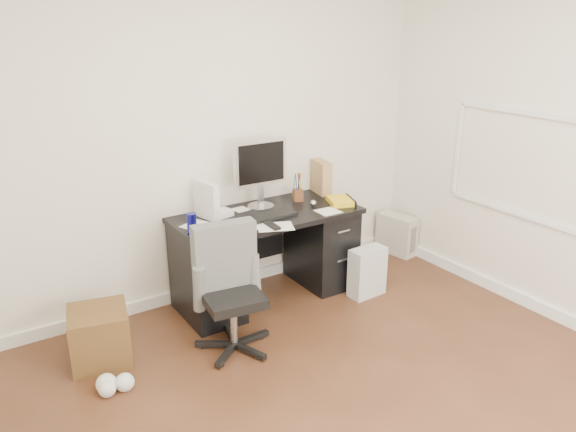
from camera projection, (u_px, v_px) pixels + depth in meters
name	position (u px, v px, depth m)	size (l,w,h in m)	color
ground	(368.00, 420.00, 3.31)	(4.00, 4.00, 0.00)	#412415
room_shell	(385.00, 142.00, 2.79)	(4.02, 4.02, 2.71)	silver
desk	(267.00, 253.00, 4.63)	(1.50, 0.70, 0.75)	black
loose_papers	(248.00, 219.00, 4.37)	(1.10, 0.60, 0.00)	silver
lcd_monitor	(260.00, 174.00, 4.54)	(0.46, 0.26, 0.58)	#B7B7BC
keyboard	(268.00, 216.00, 4.40)	(0.46, 0.16, 0.03)	black
computer_mouse	(313.00, 203.00, 4.67)	(0.05, 0.05, 0.05)	#B7B7BC
travel_mug	(192.00, 224.00, 4.06)	(0.07, 0.07, 0.16)	navy
white_binder	(207.00, 200.00, 4.35)	(0.12, 0.25, 0.29)	white
magazine_file	(321.00, 177.00, 4.98)	(0.12, 0.25, 0.29)	#99744A
pen_cup	(298.00, 187.00, 4.78)	(0.10, 0.10, 0.24)	#572D18
yellow_book	(340.00, 201.00, 4.74)	(0.19, 0.25, 0.04)	yellow
paper_remote	(275.00, 225.00, 4.22)	(0.27, 0.22, 0.02)	silver
office_chair	(232.00, 291.00, 3.87)	(0.51, 0.51, 0.91)	#595B59
pc_tower	(397.00, 234.00, 5.58)	(0.17, 0.39, 0.39)	beige
shopping_bag	(367.00, 272.00, 4.73)	(0.31, 0.22, 0.42)	silver
wicker_basket	(100.00, 336.00, 3.82)	(0.38, 0.38, 0.38)	#4D2C17
desk_printer	(330.00, 259.00, 5.27)	(0.33, 0.27, 0.19)	slate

